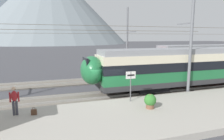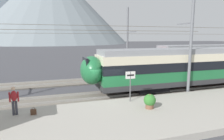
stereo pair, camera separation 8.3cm
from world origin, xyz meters
name	(u,v)px [view 1 (the left image)]	position (x,y,z in m)	size (l,w,h in m)	color
ground_plane	(107,101)	(0.00, 0.00, 0.00)	(400.00, 400.00, 0.00)	#424247
platform_slab	(126,118)	(0.00, -3.86, 0.20)	(120.00, 6.10, 0.39)	#A39E93
track_near	(103,96)	(0.00, 1.15, 0.07)	(120.00, 3.00, 0.28)	#6B6359
track_far	(89,81)	(0.00, 7.13, 0.07)	(120.00, 3.00, 0.28)	#6B6359
train_near_platform	(212,65)	(11.02, 1.15, 2.22)	(25.35, 2.90, 4.27)	#2D2D30
catenary_mast_mid	(190,46)	(6.92, -0.47, 4.10)	(43.40, 2.04, 7.85)	slate
catenary_mast_far_side	(128,41)	(5.47, 9.30, 4.35)	(43.40, 2.64, 8.50)	slate
platform_sign	(131,80)	(1.23, -1.63, 1.95)	(0.70, 0.08, 2.13)	#59595B
passenger_walking	(14,99)	(-6.09, -1.87, 1.34)	(0.53, 0.22, 1.69)	#383842
handbag_beside_passenger	(34,112)	(-5.07, -2.15, 0.55)	(0.32, 0.18, 0.45)	#472D1E
potted_plant_platform_edge	(150,100)	(1.86, -3.30, 0.91)	(0.76, 0.76, 0.93)	brown
mountain_central_peak	(50,4)	(-0.59, 157.24, 30.90)	(121.29, 121.29, 61.79)	slate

